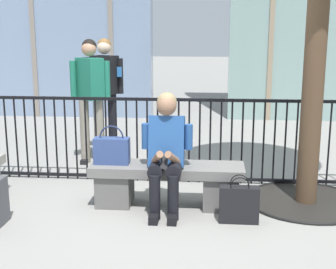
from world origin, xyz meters
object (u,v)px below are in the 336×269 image
object	(u,v)px
shopping_bag	(239,204)
stone_bench	(167,181)
bystander_further_back	(90,92)
handbag_on_bench	(112,150)
seated_person_with_phone	(166,149)
bystander_at_railing	(105,87)

from	to	relation	value
shopping_bag	stone_bench	bearing A→B (deg)	152.22
shopping_bag	bystander_further_back	world-z (taller)	bystander_further_back
stone_bench	handbag_on_bench	xyz separation A→B (m)	(-0.58, -0.01, 0.33)
seated_person_with_phone	shopping_bag	xyz separation A→B (m)	(0.73, -0.26, -0.46)
shopping_bag	seated_person_with_phone	bearing A→B (deg)	160.61
stone_bench	handbag_on_bench	world-z (taller)	handbag_on_bench
bystander_at_railing	bystander_further_back	size ratio (longest dim) A/B	1.00
stone_bench	seated_person_with_phone	size ratio (longest dim) A/B	1.32
seated_person_with_phone	bystander_at_railing	bearing A→B (deg)	115.98
stone_bench	bystander_further_back	distance (m)	2.12
seated_person_with_phone	bystander_at_railing	distance (m)	2.62
seated_person_with_phone	bystander_at_railing	size ratio (longest dim) A/B	0.71
seated_person_with_phone	handbag_on_bench	world-z (taller)	seated_person_with_phone
bystander_at_railing	handbag_on_bench	bearing A→B (deg)	-75.96
shopping_bag	handbag_on_bench	bearing A→B (deg)	164.05
shopping_bag	bystander_at_railing	world-z (taller)	bystander_at_railing
handbag_on_bench	shopping_bag	bearing A→B (deg)	-15.95
handbag_on_bench	shopping_bag	world-z (taller)	handbag_on_bench
seated_person_with_phone	shopping_bag	bearing A→B (deg)	-19.39
handbag_on_bench	shopping_bag	xyz separation A→B (m)	(1.31, -0.37, -0.41)
shopping_bag	bystander_at_railing	bearing A→B (deg)	125.75
seated_person_with_phone	stone_bench	bearing A→B (deg)	91.34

